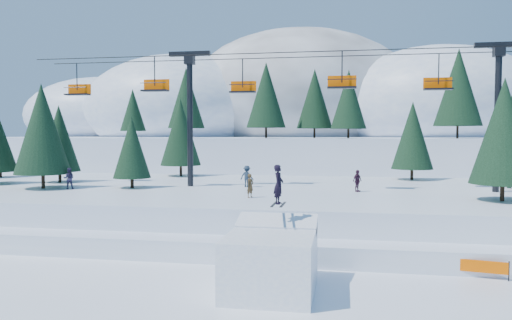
# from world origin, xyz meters

# --- Properties ---
(ground) EXTENTS (160.00, 160.00, 0.00)m
(ground) POSITION_xyz_m (0.00, 0.00, 0.00)
(ground) COLOR white
(ground) RESTS_ON ground
(mid_shelf) EXTENTS (70.00, 22.00, 2.50)m
(mid_shelf) POSITION_xyz_m (0.00, 18.00, 1.25)
(mid_shelf) COLOR white
(mid_shelf) RESTS_ON ground
(berm) EXTENTS (70.00, 6.00, 1.10)m
(berm) POSITION_xyz_m (0.00, 8.00, 0.55)
(berm) COLOR white
(berm) RESTS_ON ground
(mountain_ridge) EXTENTS (119.00, 60.00, 26.46)m
(mountain_ridge) POSITION_xyz_m (-5.07, 73.34, 9.64)
(mountain_ridge) COLOR white
(mountain_ridge) RESTS_ON ground
(jump_kicker) EXTENTS (3.57, 4.87, 5.17)m
(jump_kicker) POSITION_xyz_m (-0.27, 1.43, 1.32)
(jump_kicker) COLOR white
(jump_kicker) RESTS_ON ground
(chairlift) EXTENTS (46.00, 3.21, 10.28)m
(chairlift) POSITION_xyz_m (1.10, 18.05, 9.32)
(chairlift) COLOR black
(chairlift) RESTS_ON mid_shelf
(conifer_stand) EXTENTS (60.98, 17.57, 8.58)m
(conifer_stand) POSITION_xyz_m (3.65, 18.89, 6.58)
(conifer_stand) COLOR black
(conifer_stand) RESTS_ON mid_shelf
(distant_skiers) EXTENTS (32.60, 9.51, 1.63)m
(distant_skiers) POSITION_xyz_m (-2.18, 16.96, 3.29)
(distant_skiers) COLOR #3F1D31
(distant_skiers) RESTS_ON mid_shelf
(banner_near) EXTENTS (2.81, 0.60, 0.90)m
(banner_near) POSITION_xyz_m (8.51, 4.90, 0.54)
(banner_near) COLOR black
(banner_near) RESTS_ON ground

